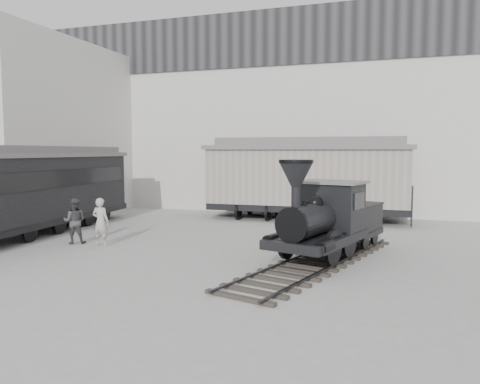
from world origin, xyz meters
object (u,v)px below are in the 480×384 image
(boxcar, at_px, (307,177))
(visitor_a, at_px, (101,222))
(visitor_b, at_px, (74,221))
(locomotive, at_px, (326,224))
(passenger_coach, at_px, (30,190))

(boxcar, relative_size, visitor_a, 5.76)
(boxcar, height_order, visitor_b, boxcar)
(locomotive, distance_m, visitor_a, 8.07)
(boxcar, height_order, visitor_a, boxcar)
(locomotive, bearing_deg, boxcar, 120.18)
(boxcar, bearing_deg, locomotive, -76.78)
(visitor_b, bearing_deg, boxcar, -154.63)
(visitor_a, height_order, visitor_b, visitor_a)
(locomotive, relative_size, boxcar, 0.89)
(locomotive, distance_m, passenger_coach, 12.10)
(passenger_coach, bearing_deg, locomotive, -7.25)
(boxcar, relative_size, passenger_coach, 0.79)
(locomotive, distance_m, boxcar, 8.74)
(passenger_coach, height_order, visitor_b, passenger_coach)
(boxcar, bearing_deg, passenger_coach, -143.00)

